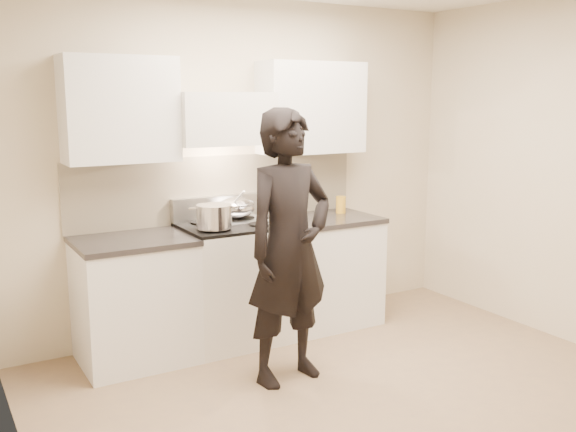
{
  "coord_description": "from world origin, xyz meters",
  "views": [
    {
      "loc": [
        -2.37,
        -3.0,
        1.91
      ],
      "look_at": [
        -0.01,
        1.05,
        1.04
      ],
      "focal_mm": 40.0,
      "sensor_mm": 36.0,
      "label": 1
    }
  ],
  "objects_px": {
    "wok": "(236,208)",
    "utensil_crock": "(268,205)",
    "counter_right": "(320,270)",
    "person": "(289,248)",
    "stove": "(232,283)"
  },
  "relations": [
    {
      "from": "wok",
      "to": "utensil_crock",
      "type": "distance_m",
      "value": 0.35
    },
    {
      "from": "counter_right",
      "to": "utensil_crock",
      "type": "distance_m",
      "value": 0.72
    },
    {
      "from": "utensil_crock",
      "to": "person",
      "type": "relative_size",
      "value": 0.18
    },
    {
      "from": "stove",
      "to": "wok",
      "type": "distance_m",
      "value": 0.6
    },
    {
      "from": "stove",
      "to": "utensil_crock",
      "type": "distance_m",
      "value": 0.75
    },
    {
      "from": "wok",
      "to": "counter_right",
      "type": "bearing_deg",
      "value": -11.34
    },
    {
      "from": "utensil_crock",
      "to": "person",
      "type": "distance_m",
      "value": 1.15
    },
    {
      "from": "stove",
      "to": "person",
      "type": "xyz_separation_m",
      "value": [
        0.03,
        -0.83,
        0.45
      ]
    },
    {
      "from": "stove",
      "to": "wok",
      "type": "xyz_separation_m",
      "value": [
        0.11,
        0.14,
        0.57
      ]
    },
    {
      "from": "wok",
      "to": "stove",
      "type": "bearing_deg",
      "value": -127.07
    },
    {
      "from": "counter_right",
      "to": "utensil_crock",
      "type": "xyz_separation_m",
      "value": [
        -0.38,
        0.23,
        0.56
      ]
    },
    {
      "from": "stove",
      "to": "counter_right",
      "type": "bearing_deg",
      "value": 0.0
    },
    {
      "from": "counter_right",
      "to": "person",
      "type": "distance_m",
      "value": 1.24
    },
    {
      "from": "counter_right",
      "to": "wok",
      "type": "bearing_deg",
      "value": 168.66
    },
    {
      "from": "counter_right",
      "to": "person",
      "type": "xyz_separation_m",
      "value": [
        -0.8,
        -0.83,
        0.46
      ]
    }
  ]
}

